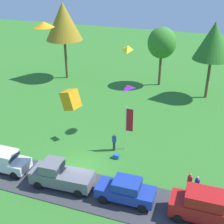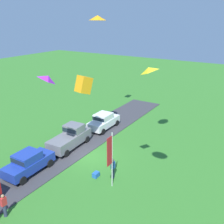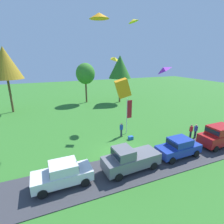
% 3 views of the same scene
% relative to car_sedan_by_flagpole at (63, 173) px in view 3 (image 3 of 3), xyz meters
% --- Properties ---
extents(ground_plane, '(120.00, 120.00, 0.00)m').
position_rel_car_sedan_by_flagpole_xyz_m(ground_plane, '(6.03, 2.54, -1.04)').
color(ground_plane, '#337528').
extents(pavement_strip, '(36.00, 4.40, 0.06)m').
position_rel_car_sedan_by_flagpole_xyz_m(pavement_strip, '(6.03, -0.13, -1.01)').
color(pavement_strip, '#38383D').
rests_on(pavement_strip, ground).
extents(car_sedan_by_flagpole, '(4.41, 1.97, 1.84)m').
position_rel_car_sedan_by_flagpole_xyz_m(car_sedan_by_flagpole, '(0.00, 0.00, 0.00)').
color(car_sedan_by_flagpole, white).
rests_on(car_sedan_by_flagpole, ground).
extents(car_pickup_mid_row, '(5.10, 2.27, 2.14)m').
position_rel_car_sedan_by_flagpole_xyz_m(car_pickup_mid_row, '(5.47, -0.28, 0.07)').
color(car_pickup_mid_row, slate).
rests_on(car_pickup_mid_row, ground).
extents(car_sedan_far_end, '(4.44, 2.03, 1.84)m').
position_rel_car_sedan_by_flagpole_xyz_m(car_sedan_far_end, '(10.95, -0.15, 0.00)').
color(car_sedan_far_end, '#1E389E').
rests_on(car_sedan_far_end, ground).
extents(car_suv_near_entrance, '(4.63, 2.10, 2.28)m').
position_rel_car_sedan_by_flagpole_xyz_m(car_suv_near_entrance, '(16.56, -0.15, 0.25)').
color(car_suv_near_entrance, red).
rests_on(car_suv_near_entrance, ground).
extents(person_on_lawn, '(0.36, 0.24, 1.71)m').
position_rel_car_sedan_by_flagpole_xyz_m(person_on_lawn, '(15.88, 2.35, -0.16)').
color(person_on_lawn, '#2D334C').
rests_on(person_on_lawn, ground).
extents(person_beside_suv, '(0.36, 0.24, 1.71)m').
position_rel_car_sedan_by_flagpole_xyz_m(person_beside_suv, '(7.80, 6.17, -0.16)').
color(person_beside_suv, '#2D334C').
rests_on(person_beside_suv, ground).
extents(person_watching_sky, '(0.36, 0.24, 1.71)m').
position_rel_car_sedan_by_flagpole_xyz_m(person_watching_sky, '(15.30, 2.51, -0.16)').
color(person_watching_sky, '#2D334C').
rests_on(person_watching_sky, ground).
extents(tree_left_of_center, '(5.27, 5.27, 11.13)m').
position_rel_car_sedan_by_flagpole_xyz_m(tree_left_of_center, '(-5.73, 22.83, 7.42)').
color(tree_left_of_center, brown).
rests_on(tree_left_of_center, ground).
extents(tree_far_left, '(3.94, 3.94, 8.31)m').
position_rel_car_sedan_by_flagpole_xyz_m(tree_far_left, '(8.26, 24.66, 5.07)').
color(tree_far_left, brown).
rests_on(tree_far_left, ground).
extents(tree_center_back, '(4.66, 4.66, 9.83)m').
position_rel_car_sedan_by_flagpole_xyz_m(tree_center_back, '(15.03, 22.20, 6.43)').
color(tree_center_back, brown).
rests_on(tree_center_back, ground).
extents(flag_banner, '(0.71, 0.08, 4.55)m').
position_rel_car_sedan_by_flagpole_xyz_m(flag_banner, '(9.01, 6.70, 1.84)').
color(flag_banner, silver).
rests_on(flag_banner, ground).
extents(cooler_box, '(0.56, 0.40, 0.40)m').
position_rel_car_sedan_by_flagpole_xyz_m(cooler_box, '(8.44, 4.91, -0.84)').
color(cooler_box, blue).
rests_on(cooler_box, ground).
extents(kite_delta_trailing_tail, '(2.09, 2.07, 0.81)m').
position_rel_car_sedan_by_flagpole_xyz_m(kite_delta_trailing_tail, '(12.61, 12.78, 13.35)').
color(kite_delta_trailing_tail, yellow).
extents(kite_diamond_high_left, '(0.94, 1.10, 0.64)m').
position_rel_car_sedan_by_flagpole_xyz_m(kite_diamond_high_left, '(8.07, 8.96, 8.17)').
color(kite_diamond_high_left, yellow).
extents(kite_diamond_over_trees, '(1.43, 1.38, 0.84)m').
position_rel_car_sedan_by_flagpole_xyz_m(kite_diamond_over_trees, '(10.17, 2.21, 7.20)').
color(kite_diamond_over_trees, purple).
extents(kite_delta_topmost, '(1.91, 1.91, 0.46)m').
position_rel_car_sedan_by_flagpole_xyz_m(kite_delta_topmost, '(3.83, 2.11, 11.24)').
color(kite_delta_topmost, orange).
extents(kite_box_low_drifter, '(1.65, 1.37, 1.71)m').
position_rel_car_sedan_by_flagpole_xyz_m(kite_box_low_drifter, '(5.75, 1.85, 5.75)').
color(kite_box_low_drifter, orange).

